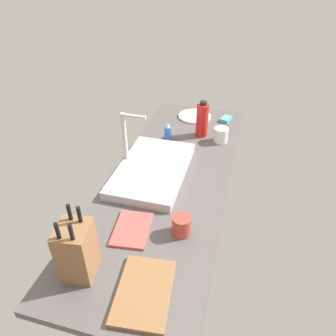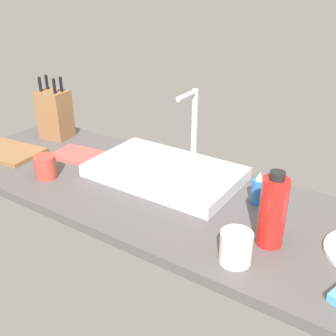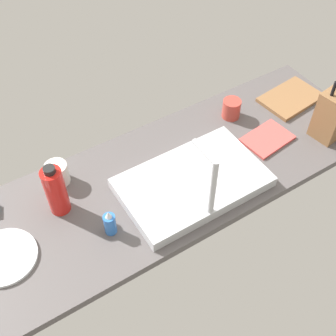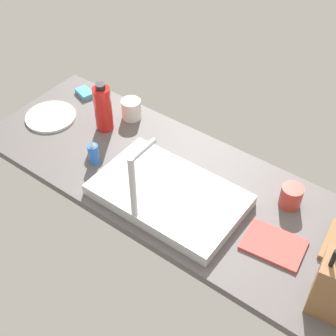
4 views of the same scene
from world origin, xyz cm
name	(u,v)px [view 1 (image 1 of 4)]	position (x,y,z in cm)	size (l,w,h in cm)	color
countertop_slab	(171,177)	(0.00, 0.00, 1.75)	(178.02, 61.69, 3.50)	#514C4C
sink_basin	(153,169)	(-1.14, 9.83, 5.87)	(56.48, 34.88, 4.73)	#B7BABF
faucet	(127,137)	(2.29, 24.59, 21.76)	(5.50, 13.49, 31.66)	#B7BABF
knife_block	(77,250)	(-68.05, 16.57, 14.93)	(14.61, 13.06, 29.00)	brown
cutting_board	(144,292)	(-70.80, -9.28, 4.40)	(28.07, 18.95, 1.80)	brown
soap_bottle	(168,133)	(35.73, 11.41, 8.49)	(4.47, 4.47, 11.76)	blue
water_bottle	(202,120)	(47.18, -7.90, 14.38)	(7.71, 7.71, 23.24)	red
dinner_plate	(195,116)	(72.26, 1.58, 4.10)	(23.10, 23.10, 1.20)	white
dish_towel	(132,229)	(-43.56, 5.63, 4.10)	(20.87, 14.80, 1.20)	#CC4C47
coffee_mug	(182,225)	(-39.38, -15.20, 7.94)	(8.23, 8.23, 8.87)	#B23D33
ceramic_cup	(221,135)	(42.42, -20.84, 8.11)	(8.88, 8.88, 9.22)	silver
dish_sponge	(226,119)	(72.15, -20.84, 4.70)	(9.00, 6.00, 2.40)	#4CA3BC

